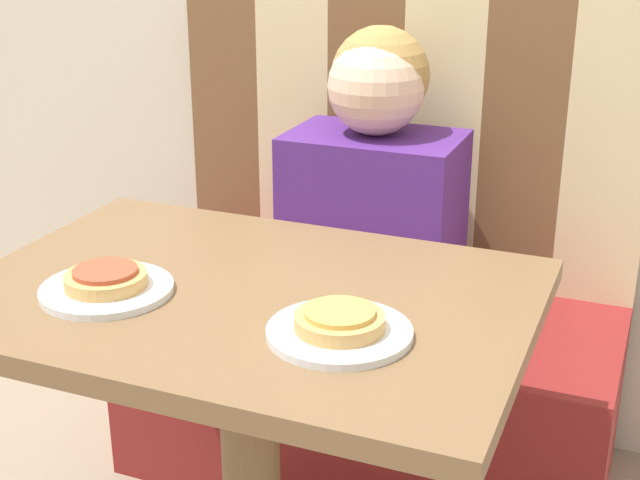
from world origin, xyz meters
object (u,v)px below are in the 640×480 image
(plate_right, at_px, (339,332))
(pizza_right, at_px, (340,320))
(pizza_left, at_px, (106,278))
(person, at_px, (375,176))
(plate_left, at_px, (107,289))

(plate_right, distance_m, pizza_right, 0.02)
(plate_right, height_order, pizza_left, pizza_left)
(plate_right, bearing_deg, person, 105.09)
(person, xyz_separation_m, plate_left, (-0.20, -0.72, -0.00))
(plate_left, bearing_deg, pizza_left, 90.00)
(pizza_right, bearing_deg, person, 105.09)
(pizza_right, bearing_deg, pizza_left, 180.00)
(pizza_left, bearing_deg, person, 74.91)
(pizza_left, bearing_deg, plate_right, -0.00)
(plate_right, height_order, pizza_right, pizza_right)
(person, xyz_separation_m, plate_right, (0.20, -0.72, -0.00))
(plate_left, bearing_deg, pizza_right, 0.00)
(plate_left, bearing_deg, person, 74.91)
(plate_left, xyz_separation_m, pizza_left, (0.00, 0.00, 0.02))
(pizza_right, bearing_deg, plate_right, -90.00)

